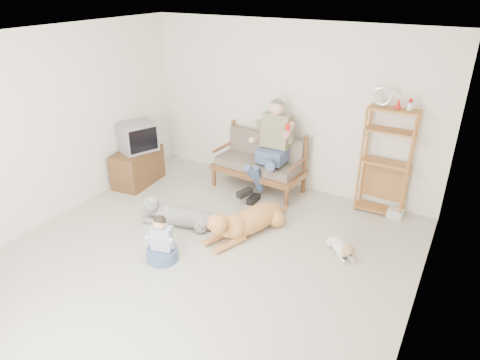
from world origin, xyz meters
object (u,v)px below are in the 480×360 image
Objects in this scene: loveseat at (260,161)px; etagere at (386,161)px; golden_retriever at (245,222)px; tv_stand at (137,167)px.

etagere is at bearing 8.58° from loveseat.
loveseat is 1.52m from golden_retriever.
golden_retriever is (-1.46, -1.58, -0.64)m from etagere.
tv_stand is (-1.92, -0.89, -0.19)m from loveseat.
tv_stand is at bearing -164.65° from etagere.
loveseat is 0.80× the size of etagere.
tv_stand is at bearing -151.78° from loveseat.
loveseat is 0.98× the size of golden_retriever.
etagere is at bearing 9.68° from tv_stand.
loveseat reaches higher than tv_stand.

